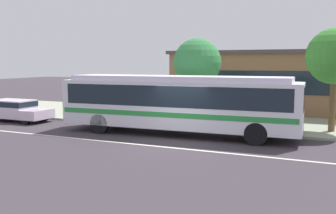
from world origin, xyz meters
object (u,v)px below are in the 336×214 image
at_px(sedan_behind_bus, 14,109).
at_px(pedestrian_waiting_near_sign, 299,113).
at_px(transit_bus, 178,101).
at_px(street_tree_mid_block, 335,57).
at_px(pedestrian_standing_by_tree, 135,102).
at_px(bus_stop_sign, 262,102).
at_px(street_tree_near_stop, 197,63).
at_px(pedestrian_walking_along_curb, 202,106).

relative_size(sedan_behind_bus, pedestrian_waiting_near_sign, 2.72).
bearing_deg(transit_bus, street_tree_mid_block, 26.22).
relative_size(sedan_behind_bus, pedestrian_standing_by_tree, 2.68).
xyz_separation_m(pedestrian_waiting_near_sign, bus_stop_sign, (-1.72, -0.54, 0.51)).
height_order(sedan_behind_bus, street_tree_near_stop, street_tree_near_stop).
xyz_separation_m(transit_bus, street_tree_near_stop, (-0.24, 3.46, 1.84)).
height_order(pedestrian_walking_along_curb, street_tree_mid_block, street_tree_mid_block).
distance_m(bus_stop_sign, street_tree_mid_block, 4.17).
bearing_deg(sedan_behind_bus, street_tree_mid_block, 10.76).
distance_m(transit_bus, street_tree_near_stop, 3.92).
height_order(pedestrian_waiting_near_sign, bus_stop_sign, bus_stop_sign).
bearing_deg(street_tree_near_stop, pedestrian_waiting_near_sign, -10.22).
bearing_deg(pedestrian_waiting_near_sign, sedan_behind_bus, -171.71).
distance_m(transit_bus, bus_stop_sign, 4.22).
bearing_deg(sedan_behind_bus, pedestrian_waiting_near_sign, 8.29).
relative_size(sedan_behind_bus, pedestrian_walking_along_curb, 2.66).
bearing_deg(pedestrian_walking_along_curb, sedan_behind_bus, -165.35).
height_order(transit_bus, street_tree_near_stop, street_tree_near_stop).
relative_size(transit_bus, pedestrian_walking_along_curb, 6.89).
xyz_separation_m(transit_bus, street_tree_mid_block, (6.96, 3.43, 2.14)).
distance_m(transit_bus, pedestrian_waiting_near_sign, 6.03).
distance_m(transit_bus, pedestrian_walking_along_curb, 3.01).
xyz_separation_m(bus_stop_sign, street_tree_near_stop, (-4.01, 1.57, 1.91)).
bearing_deg(pedestrian_walking_along_curb, street_tree_near_stop, 134.55).
distance_m(pedestrian_standing_by_tree, street_tree_near_stop, 4.74).
distance_m(pedestrian_walking_along_curb, bus_stop_sign, 3.70).
xyz_separation_m(pedestrian_walking_along_curb, pedestrian_standing_by_tree, (-4.59, 0.52, -0.01)).
distance_m(sedan_behind_bus, pedestrian_standing_by_tree, 7.35).
bearing_deg(street_tree_mid_block, sedan_behind_bus, -169.24).
xyz_separation_m(pedestrian_standing_by_tree, bus_stop_sign, (8.09, -1.58, 0.50)).
height_order(pedestrian_walking_along_curb, street_tree_near_stop, street_tree_near_stop).
bearing_deg(pedestrian_walking_along_curb, pedestrian_waiting_near_sign, -5.68).
xyz_separation_m(pedestrian_walking_along_curb, street_tree_near_stop, (-0.51, 0.51, 2.40)).
relative_size(transit_bus, sedan_behind_bus, 2.59).
bearing_deg(pedestrian_waiting_near_sign, street_tree_near_stop, 169.78).
bearing_deg(sedan_behind_bus, street_tree_near_stop, 17.87).
bearing_deg(street_tree_near_stop, street_tree_mid_block, -0.25).
bearing_deg(street_tree_near_stop, transit_bus, -86.09).
bearing_deg(sedan_behind_bus, pedestrian_walking_along_curb, 14.65).
bearing_deg(street_tree_near_stop, bus_stop_sign, -21.40).
xyz_separation_m(pedestrian_walking_along_curb, street_tree_mid_block, (6.69, 0.48, 2.71)).
distance_m(pedestrian_standing_by_tree, street_tree_mid_block, 11.60).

